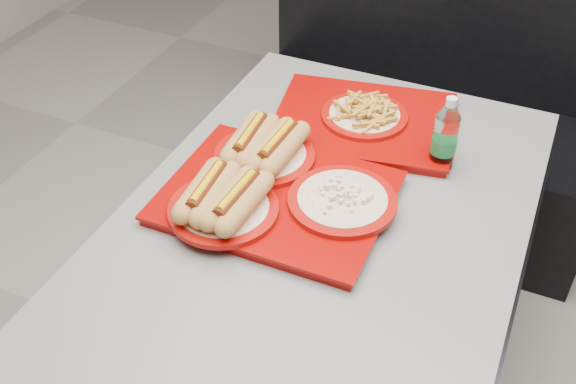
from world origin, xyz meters
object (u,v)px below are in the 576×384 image
at_px(tray_near, 269,186).
at_px(diner_table, 315,275).
at_px(booth_bench, 424,113).
at_px(tray_far, 364,118).
at_px(water_bottle, 445,138).

bearing_deg(tray_near, diner_table, -15.75).
relative_size(booth_bench, tray_near, 2.50).
bearing_deg(tray_far, diner_table, -85.40).
bearing_deg(booth_bench, diner_table, -90.00).
height_order(tray_far, water_bottle, water_bottle).
relative_size(diner_table, tray_near, 2.63).
bearing_deg(tray_far, water_bottle, -21.17).
bearing_deg(tray_far, tray_near, -105.14).
distance_m(booth_bench, tray_far, 0.77).
relative_size(booth_bench, water_bottle, 6.73).
relative_size(booth_bench, tray_far, 2.52).
bearing_deg(booth_bench, tray_near, -97.47).
bearing_deg(diner_table, booth_bench, 90.00).
distance_m(booth_bench, water_bottle, 0.90).
xyz_separation_m(tray_near, tray_far, (0.10, 0.39, -0.01)).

